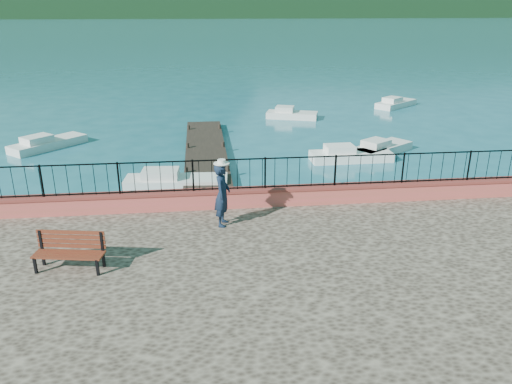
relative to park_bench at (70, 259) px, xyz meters
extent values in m
plane|color=#19596B|center=(5.41, -0.22, -1.48)|extent=(2000.00, 2000.00, 0.00)
cube|color=#CB494B|center=(5.41, 3.48, 0.01)|extent=(28.00, 0.46, 0.58)
cube|color=black|center=(5.41, 3.48, 0.77)|extent=(27.00, 0.05, 0.95)
cube|color=#2D231C|center=(3.41, 11.78, -1.33)|extent=(2.00, 16.00, 0.30)
cube|color=black|center=(5.41, 299.78, 7.52)|extent=(900.00, 60.00, 18.00)
ellipsoid|color=#142D23|center=(225.41, 559.78, -1.48)|extent=(448.00, 384.00, 180.00)
cube|color=black|center=(-0.01, -0.04, -0.07)|extent=(1.71, 0.78, 0.41)
cube|color=brown|center=(0.04, 0.21, 0.38)|extent=(1.63, 0.37, 0.50)
imported|color=#101D30|center=(3.72, 2.17, 0.63)|extent=(0.58, 0.75, 1.82)
cylinder|color=white|center=(3.72, 2.17, 1.60)|extent=(0.44, 0.44, 0.12)
cube|color=silver|center=(2.11, 8.78, -1.08)|extent=(4.29, 1.61, 0.80)
cube|color=white|center=(10.40, 11.68, -1.08)|extent=(3.94, 1.37, 0.80)
cube|color=silver|center=(12.34, 12.76, -1.08)|extent=(3.66, 3.06, 0.80)
cube|color=silver|center=(-4.82, 15.68, -1.08)|extent=(3.63, 3.83, 0.80)
cube|color=silver|center=(9.29, 21.47, -1.08)|extent=(3.56, 2.25, 0.80)
cube|color=silver|center=(17.66, 24.51, -1.08)|extent=(3.70, 3.27, 0.80)
camera|label=1|loc=(3.19, -10.90, 5.63)|focal=35.00mm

